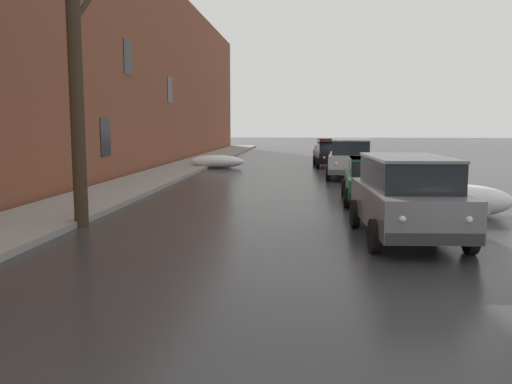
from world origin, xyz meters
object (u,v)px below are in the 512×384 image
object	(u,v)px
bare_tree_second_along_sidewalk	(75,72)
suv_grey_approaching_near_lane	(407,194)
sedan_black_parked_far_down_block	(330,154)
sedan_red_queued_behind_truck	(329,148)
sedan_green_parked_kerbside_close	(373,179)
suv_silver_parked_kerbside_mid	(350,157)

from	to	relation	value
bare_tree_second_along_sidewalk	suv_grey_approaching_near_lane	distance (m)	8.23
sedan_black_parked_far_down_block	sedan_red_queued_behind_truck	distance (m)	7.78
sedan_green_parked_kerbside_close	suv_grey_approaching_near_lane	bearing A→B (deg)	-89.83
suv_grey_approaching_near_lane	suv_silver_parked_kerbside_mid	size ratio (longest dim) A/B	0.91
sedan_black_parked_far_down_block	sedan_red_queued_behind_truck	world-z (taller)	same
sedan_green_parked_kerbside_close	sedan_red_queued_behind_truck	xyz separation A→B (m)	(-0.50, 22.10, 0.00)
suv_silver_parked_kerbside_mid	sedan_red_queued_behind_truck	world-z (taller)	suv_silver_parked_kerbside_mid
suv_grey_approaching_near_lane	bare_tree_second_along_sidewalk	bearing A→B (deg)	174.27
bare_tree_second_along_sidewalk	sedan_green_parked_kerbside_close	world-z (taller)	bare_tree_second_along_sidewalk
sedan_black_parked_far_down_block	sedan_red_queued_behind_truck	bearing A→B (deg)	88.15
sedan_green_parked_kerbside_close	sedan_black_parked_far_down_block	distance (m)	14.35
sedan_green_parked_kerbside_close	sedan_red_queued_behind_truck	distance (m)	22.11
bare_tree_second_along_sidewalk	sedan_green_parked_kerbside_close	size ratio (longest dim) A/B	1.70
suv_silver_parked_kerbside_mid	sedan_black_parked_far_down_block	distance (m)	6.45
sedan_green_parked_kerbside_close	suv_silver_parked_kerbside_mid	xyz separation A→B (m)	(-0.09, 7.92, 0.24)
suv_grey_approaching_near_lane	sedan_black_parked_far_down_block	xyz separation A→B (m)	(-0.76, 20.10, -0.24)
bare_tree_second_along_sidewalk	suv_grey_approaching_near_lane	xyz separation A→B (m)	(7.71, -0.77, -2.76)
suv_silver_parked_kerbside_mid	sedan_red_queued_behind_truck	size ratio (longest dim) A/B	1.10
bare_tree_second_along_sidewalk	sedan_black_parked_far_down_block	bearing A→B (deg)	70.23
bare_tree_second_along_sidewalk	suv_grey_approaching_near_lane	world-z (taller)	bare_tree_second_along_sidewalk
bare_tree_second_along_sidewalk	sedan_red_queued_behind_truck	distance (m)	28.20
bare_tree_second_along_sidewalk	sedan_black_parked_far_down_block	distance (m)	20.76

